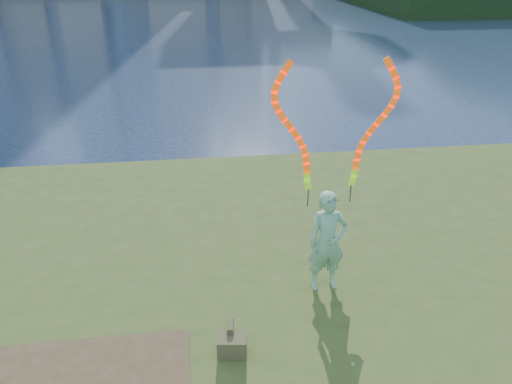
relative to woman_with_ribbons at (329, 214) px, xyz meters
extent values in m
plane|color=#18243D|center=(-1.71, 0.85, -2.19)|extent=(320.00, 320.00, 0.00)
cube|color=#3A4A1A|center=(-1.71, -1.35, -1.79)|extent=(17.00, 15.00, 0.30)
cube|color=#3A4A1A|center=(-1.71, -1.15, -1.54)|extent=(14.00, 12.00, 0.30)
imported|color=#23773B|center=(0.00, -0.03, -0.51)|extent=(0.67, 0.47, 1.77)
cylinder|color=black|center=(-0.34, 0.07, 0.28)|extent=(0.02, 0.02, 0.30)
cylinder|color=black|center=(0.36, 0.11, 0.28)|extent=(0.02, 0.02, 0.30)
cube|color=#483F23|center=(-1.70, -1.42, -1.25)|extent=(0.44, 0.33, 0.29)
cylinder|color=#483F23|center=(-1.70, -1.22, -1.05)|extent=(0.13, 0.28, 0.10)
camera|label=1|loc=(-2.06, -6.79, 3.79)|focal=35.00mm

